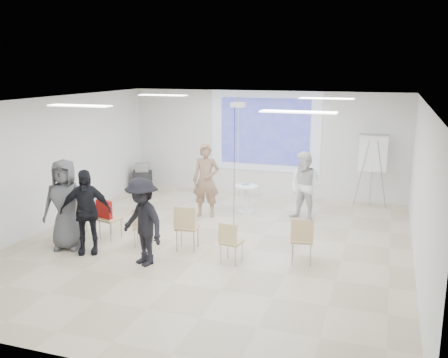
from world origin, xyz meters
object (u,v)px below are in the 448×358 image
(pedestal_table, at_px, (246,197))
(player_left, at_px, (206,176))
(chair_left_inner, at_px, (143,224))
(player_right, at_px, (305,183))
(chair_far_left, at_px, (80,212))
(chair_right_inner, at_px, (230,240))
(chair_left_mid, at_px, (108,217))
(audience_outer, at_px, (65,199))
(flipchart_easel, at_px, (373,153))
(chair_center, at_px, (186,224))
(audience_left, at_px, (85,206))
(audience_mid, at_px, (142,216))
(av_cart, at_px, (142,178))
(chair_right_far, at_px, (302,237))
(laptop, at_px, (144,225))

(pedestal_table, xyz_separation_m, player_left, (-0.86, -0.61, 0.63))
(chair_left_inner, bearing_deg, player_right, 28.02)
(chair_left_inner, bearing_deg, pedestal_table, 49.03)
(player_right, bearing_deg, chair_far_left, -127.52)
(player_left, height_order, chair_right_inner, player_left)
(chair_left_mid, xyz_separation_m, chair_left_inner, (0.93, -0.18, -0.02))
(audience_outer, height_order, flipchart_easel, audience_outer)
(chair_left_mid, xyz_separation_m, chair_center, (1.88, -0.10, 0.05))
(player_right, relative_size, flipchart_easel, 0.94)
(chair_left_mid, distance_m, flipchart_easel, 6.95)
(audience_left, distance_m, audience_mid, 1.36)
(pedestal_table, bearing_deg, chair_center, -97.61)
(chair_center, distance_m, av_cart, 5.34)
(chair_far_left, height_order, av_cart, chair_far_left)
(player_left, height_order, chair_left_mid, player_left)
(chair_left_inner, relative_size, chair_center, 0.88)
(chair_right_inner, relative_size, audience_mid, 0.43)
(player_left, bearing_deg, pedestal_table, 25.46)
(audience_outer, bearing_deg, flipchart_easel, 26.84)
(player_right, xyz_separation_m, audience_outer, (-4.29, -3.46, 0.11))
(audience_left, bearing_deg, flipchart_easel, 21.57)
(chair_center, distance_m, audience_mid, 1.11)
(chair_far_left, bearing_deg, chair_right_far, 22.38)
(chair_far_left, xyz_separation_m, audience_left, (0.70, -0.79, 0.43))
(chair_right_inner, bearing_deg, audience_mid, -153.05)
(chair_left_mid, xyz_separation_m, laptop, (0.91, -0.09, -0.06))
(chair_far_left, relative_size, laptop, 3.09)
(chair_far_left, relative_size, chair_right_far, 1.05)
(laptop, bearing_deg, chair_left_mid, -22.84)
(chair_right_inner, bearing_deg, audience_outer, -167.94)
(audience_left, height_order, audience_outer, audience_outer)
(player_left, xyz_separation_m, chair_left_mid, (-1.41, -2.29, -0.53))
(pedestal_table, bearing_deg, audience_outer, -127.37)
(chair_left_mid, bearing_deg, audience_mid, -21.19)
(player_right, relative_size, chair_center, 1.98)
(pedestal_table, xyz_separation_m, chair_left_inner, (-1.34, -3.08, 0.09))
(pedestal_table, distance_m, chair_center, 3.03)
(audience_left, xyz_separation_m, audience_mid, (1.35, -0.18, -0.03))
(pedestal_table, height_order, audience_outer, audience_outer)
(player_left, relative_size, chair_left_mid, 2.42)
(player_left, bearing_deg, chair_center, -89.00)
(audience_left, bearing_deg, chair_left_inner, 12.24)
(player_left, xyz_separation_m, laptop, (-0.50, -2.38, -0.59))
(player_left, distance_m, chair_far_left, 3.16)
(player_right, relative_size, laptop, 6.12)
(chair_center, bearing_deg, chair_right_far, -7.06)
(chair_left_inner, height_order, chair_center, chair_center)
(chair_right_inner, relative_size, av_cart, 0.98)
(laptop, xyz_separation_m, audience_outer, (-1.41, -0.65, 0.60))
(chair_left_inner, bearing_deg, chair_right_inner, -25.80)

